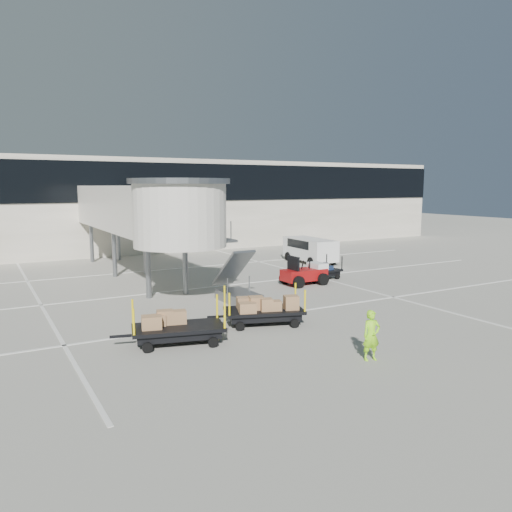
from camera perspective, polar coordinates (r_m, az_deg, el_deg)
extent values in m
plane|color=#B1AD9E|center=(21.36, 7.63, -7.48)|extent=(140.00, 140.00, 0.00)
cube|color=silver|center=(22.93, 4.61, -6.33)|extent=(40.00, 0.15, 0.02)
cube|color=silver|center=(28.85, -3.19, -3.34)|extent=(40.00, 0.15, 0.02)
cube|color=silver|center=(35.17, -8.23, -1.35)|extent=(40.00, 0.15, 0.02)
cube|color=silver|center=(32.71, 5.51, -2.01)|extent=(0.15, 30.00, 0.02)
cube|color=silver|center=(27.11, -23.58, -4.74)|extent=(0.15, 30.00, 0.02)
cube|color=#EEE2CD|center=(48.07, -14.41, 5.75)|extent=(64.00, 12.00, 8.00)
cube|color=black|center=(42.23, -12.34, 8.26)|extent=(64.00, 0.12, 3.20)
cube|color=silver|center=(32.55, -14.35, 5.33)|extent=(3.00, 18.00, 2.80)
cylinder|color=silver|center=(23.98, -8.70, 4.62)|extent=(4.40, 4.40, 3.00)
cylinder|color=slate|center=(23.94, -8.78, 8.45)|extent=(4.80, 4.80, 0.25)
cylinder|color=slate|center=(25.86, -12.21, -1.58)|extent=(0.28, 0.28, 2.90)
cylinder|color=slate|center=(26.51, -8.08, -1.25)|extent=(0.28, 0.28, 2.90)
cylinder|color=slate|center=(32.55, -15.87, 0.24)|extent=(0.28, 0.28, 2.90)
cylinder|color=slate|center=(33.06, -12.50, 0.47)|extent=(0.28, 0.28, 2.90)
cylinder|color=slate|center=(39.34, -18.28, 1.43)|extent=(0.28, 0.28, 2.90)
cylinder|color=slate|center=(39.77, -15.45, 1.61)|extent=(0.28, 0.28, 2.90)
cube|color=slate|center=(24.69, -2.00, -4.70)|extent=(1.40, 2.60, 0.50)
cube|color=slate|center=(24.96, -2.65, -1.41)|extent=(1.20, 2.60, 2.06)
cube|color=slate|center=(26.03, -4.05, 1.75)|extent=(1.40, 1.20, 0.12)
cube|color=maroon|center=(29.03, 5.50, -2.12)|extent=(2.59, 1.26, 0.64)
cube|color=white|center=(29.53, 7.04, -1.13)|extent=(0.76, 1.19, 0.38)
cube|color=black|center=(28.50, 4.29, -0.99)|extent=(0.14, 1.07, 0.97)
cylinder|color=black|center=(28.03, 4.89, -2.99)|extent=(0.69, 0.28, 0.69)
cylinder|color=black|center=(29.16, 3.32, -2.55)|extent=(0.69, 0.28, 0.69)
cylinder|color=black|center=(29.03, 7.67, -2.65)|extent=(0.69, 0.28, 0.69)
cylinder|color=black|center=(30.13, 6.05, -2.24)|extent=(0.69, 0.28, 0.69)
cube|color=black|center=(30.66, 7.14, -1.72)|extent=(3.07, 1.86, 0.12)
cube|color=black|center=(30.69, 7.13, -2.04)|extent=(2.75, 1.61, 0.24)
cube|color=black|center=(29.47, 4.70, -2.37)|extent=(0.68, 0.18, 0.08)
cylinder|color=black|center=(29.57, 6.64, -2.79)|extent=(0.34, 0.18, 0.33)
cylinder|color=black|center=(30.49, 4.92, -2.44)|extent=(0.34, 0.18, 0.33)
cylinder|color=black|center=(31.01, 9.29, -2.34)|extent=(0.34, 0.18, 0.33)
cylinder|color=black|center=(31.88, 7.58, -2.02)|extent=(0.34, 0.18, 0.33)
cylinder|color=black|center=(29.17, 6.14, -1.34)|extent=(0.07, 0.07, 0.87)
cylinder|color=black|center=(30.10, 4.42, -1.03)|extent=(0.07, 0.07, 0.87)
cylinder|color=black|center=(31.15, 9.80, -0.82)|extent=(0.07, 0.07, 0.87)
cylinder|color=black|center=(32.02, 8.07, -0.54)|extent=(0.07, 0.07, 0.87)
cube|color=#4E4E53|center=(31.04, 7.06, -1.20)|extent=(0.56, 0.32, 0.32)
cube|color=olive|center=(30.59, 6.70, -1.24)|extent=(0.55, 0.45, 0.42)
cube|color=maroon|center=(30.05, 7.10, -1.45)|extent=(0.55, 0.44, 0.37)
cube|color=#4E4E53|center=(30.75, 7.72, -1.31)|extent=(0.42, 0.42, 0.31)
cube|color=maroon|center=(31.24, 8.76, -1.23)|extent=(0.40, 0.41, 0.26)
cube|color=maroon|center=(30.56, 7.37, -1.33)|extent=(0.41, 0.39, 0.34)
cube|color=#162544|center=(30.70, 6.22, -1.18)|extent=(0.47, 0.31, 0.43)
cube|color=#162544|center=(31.36, 7.44, -1.01)|extent=(0.41, 0.36, 0.42)
cube|color=#4E4E53|center=(30.63, 7.03, -1.37)|extent=(0.46, 0.44, 0.27)
cube|color=black|center=(20.66, 0.92, -6.26)|extent=(3.54, 2.53, 0.13)
cube|color=black|center=(20.71, 0.91, -6.77)|extent=(3.16, 2.20, 0.27)
cube|color=black|center=(20.40, -4.55, -6.93)|extent=(0.74, 0.32, 0.09)
cylinder|color=black|center=(19.89, -1.84, -8.04)|extent=(0.39, 0.26, 0.36)
cylinder|color=black|center=(21.26, -2.47, -6.98)|extent=(0.39, 0.26, 0.36)
cylinder|color=black|center=(20.35, 4.45, -7.69)|extent=(0.39, 0.26, 0.36)
cylinder|color=black|center=(21.69, 3.43, -6.68)|extent=(0.39, 0.26, 0.36)
cylinder|color=yellow|center=(19.60, -3.06, -5.61)|extent=(0.07, 0.07, 0.96)
cylinder|color=yellow|center=(20.99, -3.61, -4.70)|extent=(0.07, 0.07, 0.96)
cylinder|color=yellow|center=(20.24, 5.62, -5.20)|extent=(0.07, 0.07, 0.96)
cylinder|color=yellow|center=(21.59, 4.52, -4.35)|extent=(0.07, 0.07, 0.96)
cube|color=#A97E52|center=(20.73, 3.01, -5.50)|extent=(0.67, 0.62, 0.37)
cube|color=#A97E52|center=(20.46, 1.30, -5.64)|extent=(0.60, 0.55, 0.39)
cube|color=#A97E52|center=(20.79, 1.84, -5.17)|extent=(0.77, 0.73, 0.58)
cube|color=#A97E52|center=(20.68, 1.92, -5.45)|extent=(0.66, 0.55, 0.43)
cube|color=#A97E52|center=(20.77, -0.51, -5.41)|extent=(0.56, 0.61, 0.41)
cube|color=#A97E52|center=(20.76, 0.17, -5.41)|extent=(0.74, 0.69, 0.42)
cube|color=#A97E52|center=(21.08, 2.55, -5.06)|extent=(0.69, 0.68, 0.52)
cube|color=#A97E52|center=(20.42, 1.24, -5.47)|extent=(0.78, 0.60, 0.54)
cube|color=#A97E52|center=(20.39, 0.12, -5.61)|extent=(0.75, 0.65, 0.45)
cube|color=black|center=(18.42, -8.88, -8.09)|extent=(3.57, 2.39, 0.13)
cube|color=black|center=(18.48, -8.86, -8.67)|extent=(3.19, 2.07, 0.27)
cube|color=black|center=(18.38, -15.20, -8.85)|extent=(0.76, 0.27, 0.09)
cylinder|color=black|center=(17.76, -12.31, -10.19)|extent=(0.40, 0.24, 0.37)
cylinder|color=black|center=(19.17, -12.53, -8.84)|extent=(0.40, 0.24, 0.37)
cylinder|color=black|center=(18.00, -4.92, -9.79)|extent=(0.40, 0.24, 0.37)
cylinder|color=black|center=(19.38, -5.69, -8.49)|extent=(0.40, 0.24, 0.37)
cylinder|color=yellow|center=(17.49, -13.80, -7.43)|extent=(0.08, 0.08, 0.98)
cylinder|color=yellow|center=(18.92, -13.91, -6.27)|extent=(0.08, 0.08, 0.98)
cylinder|color=yellow|center=(17.82, -3.60, -6.93)|extent=(0.08, 0.08, 0.98)
cylinder|color=yellow|center=(19.22, -4.47, -5.83)|extent=(0.08, 0.08, 0.98)
cube|color=#A97E52|center=(18.66, -6.46, -6.90)|extent=(0.67, 0.57, 0.46)
cube|color=#A97E52|center=(18.22, -5.88, -7.36)|extent=(0.81, 0.73, 0.39)
cube|color=#A97E52|center=(18.36, -7.53, -7.09)|extent=(0.71, 0.64, 0.51)
cube|color=#A97E52|center=(18.02, -6.92, -7.48)|extent=(0.72, 0.71, 0.44)
imported|color=#8DE918|center=(16.91, 13.05, -8.83)|extent=(0.68, 0.52, 1.68)
cube|color=white|center=(37.35, 6.19, 0.82)|extent=(2.11, 4.80, 1.53)
cube|color=white|center=(39.16, 4.48, 0.73)|extent=(1.84, 0.61, 0.89)
cube|color=black|center=(37.47, 6.03, 1.45)|extent=(2.06, 3.03, 0.61)
cylinder|color=black|center=(35.63, 6.30, -0.67)|extent=(0.26, 0.68, 0.67)
cylinder|color=black|center=(36.69, 8.74, -0.46)|extent=(0.26, 0.68, 0.67)
cylinder|color=black|center=(38.27, 3.71, -0.04)|extent=(0.26, 0.68, 0.67)
cylinder|color=black|center=(39.26, 6.05, 0.14)|extent=(0.26, 0.68, 0.67)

